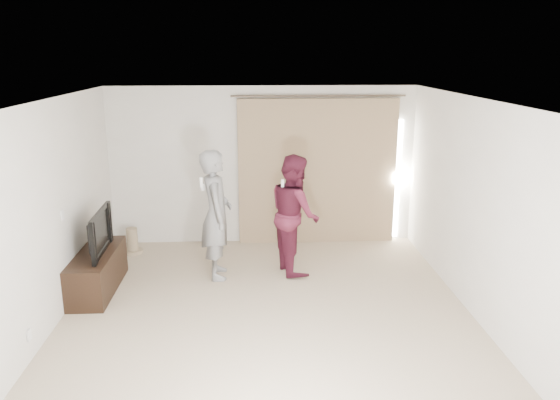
% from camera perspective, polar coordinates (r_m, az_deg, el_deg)
% --- Properties ---
extents(floor, '(5.50, 5.50, 0.00)m').
position_cam_1_polar(floor, '(6.83, -1.28, -11.93)').
color(floor, '#BAAA8C').
rests_on(floor, ground).
extents(wall_back, '(5.00, 0.04, 2.60)m').
position_cam_1_polar(wall_back, '(9.01, -1.83, 3.58)').
color(wall_back, silver).
rests_on(wall_back, ground).
extents(wall_left, '(0.04, 5.50, 2.60)m').
position_cam_1_polar(wall_left, '(6.76, -23.06, -1.61)').
color(wall_left, silver).
rests_on(wall_left, ground).
extents(ceiling, '(5.00, 5.50, 0.01)m').
position_cam_1_polar(ceiling, '(6.10, -1.43, 10.37)').
color(ceiling, white).
rests_on(ceiling, wall_back).
extents(curtain, '(2.80, 0.11, 2.46)m').
position_cam_1_polar(curtain, '(9.02, 4.00, 2.95)').
color(curtain, tan).
rests_on(curtain, ground).
extents(tv_console, '(0.48, 1.40, 0.54)m').
position_cam_1_polar(tv_console, '(7.77, -18.56, -7.11)').
color(tv_console, black).
rests_on(tv_console, ground).
extents(tv, '(0.16, 1.01, 0.58)m').
position_cam_1_polar(tv, '(7.58, -18.91, -3.19)').
color(tv, black).
rests_on(tv, tv_console).
extents(scratching_post, '(0.31, 0.31, 0.41)m').
position_cam_1_polar(scratching_post, '(9.05, -15.16, -4.35)').
color(scratching_post, tan).
rests_on(scratching_post, ground).
extents(person_man, '(0.50, 0.71, 1.84)m').
position_cam_1_polar(person_man, '(7.68, -6.68, -1.52)').
color(person_man, gray).
rests_on(person_man, ground).
extents(person_woman, '(0.84, 0.97, 1.73)m').
position_cam_1_polar(person_woman, '(7.85, 1.54, -1.44)').
color(person_woman, '#53182B').
rests_on(person_woman, ground).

